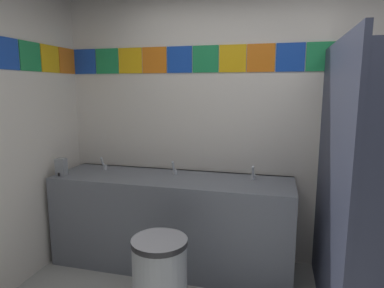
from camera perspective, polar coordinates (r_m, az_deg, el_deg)
name	(u,v)px	position (r m, az deg, el deg)	size (l,w,h in m)	color
wall_back	(259,129)	(3.17, 11.40, 2.51)	(3.79, 0.09, 2.53)	silver
vanity_counter	(172,220)	(3.18, -3.49, -12.89)	(2.18, 0.62, 0.85)	slate
faucet_left	(104,165)	(3.40, -14.88, -3.50)	(0.04, 0.10, 0.14)	silver
faucet_center	(174,169)	(3.11, -3.07, -4.38)	(0.04, 0.10, 0.14)	silver
faucet_right	(253,174)	(2.98, 10.44, -5.17)	(0.04, 0.10, 0.14)	silver
soap_dispenser	(61,167)	(3.32, -21.56, -3.72)	(0.09, 0.09, 0.16)	gray
stall_divider	(368,197)	(2.35, 27.97, -8.05)	(0.92, 1.35, 1.97)	#33384C
trash_bin	(160,281)	(2.53, -5.51, -22.38)	(0.39, 0.39, 0.63)	#999EA3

